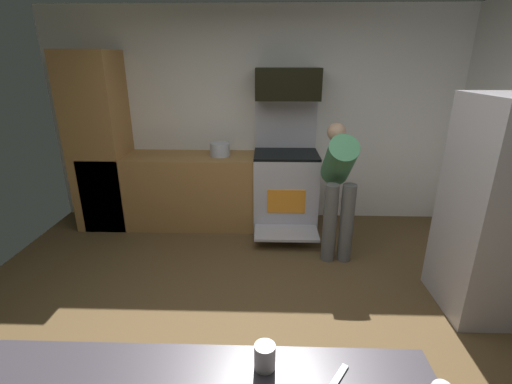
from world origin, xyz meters
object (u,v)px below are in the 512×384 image
(microwave, at_px, (288,84))
(stock_pot, at_px, (220,149))
(person_cook, at_px, (339,181))
(refrigerator, at_px, (510,210))
(oven_range, at_px, (285,187))
(mug_coffee, at_px, (265,356))

(microwave, distance_m, stock_pot, 1.10)
(person_cook, relative_size, stock_pot, 5.68)
(microwave, bearing_deg, refrigerator, -44.65)
(oven_range, height_order, mug_coffee, oven_range)
(refrigerator, height_order, stock_pot, refrigerator)
(refrigerator, xyz_separation_m, mug_coffee, (-1.91, -1.61, 0.07))
(oven_range, bearing_deg, refrigerator, -42.99)
(person_cook, relative_size, mug_coffee, 13.53)
(stock_pot, bearing_deg, oven_range, -0.99)
(microwave, distance_m, mug_coffee, 3.37)
(microwave, xyz_separation_m, refrigerator, (1.68, -1.66, -0.85))
(mug_coffee, bearing_deg, microwave, 85.97)
(person_cook, height_order, mug_coffee, person_cook)
(person_cook, xyz_separation_m, mug_coffee, (-0.74, -2.48, 0.12))
(refrigerator, height_order, person_cook, refrigerator)
(stock_pot, bearing_deg, mug_coffee, -79.96)
(oven_range, height_order, person_cook, oven_range)
(oven_range, xyz_separation_m, refrigerator, (1.68, -1.56, 0.37))
(mug_coffee, height_order, stock_pot, stock_pot)
(oven_range, xyz_separation_m, microwave, (0.00, 0.09, 1.22))
(oven_range, relative_size, microwave, 2.10)
(mug_coffee, bearing_deg, stock_pot, 100.04)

